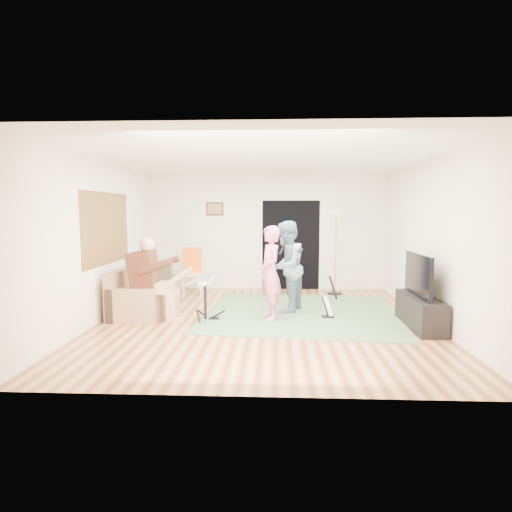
% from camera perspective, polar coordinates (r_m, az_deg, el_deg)
% --- Properties ---
extents(floor, '(6.00, 6.00, 0.00)m').
position_cam_1_polar(floor, '(7.34, 1.07, -8.59)').
color(floor, brown).
rests_on(floor, ground).
extents(walls, '(5.50, 6.00, 2.70)m').
position_cam_1_polar(walls, '(7.12, 1.09, 1.98)').
color(walls, silver).
rests_on(walls, floor).
extents(ceiling, '(6.00, 6.00, 0.00)m').
position_cam_1_polar(ceiling, '(7.15, 1.12, 12.84)').
color(ceiling, white).
rests_on(ceiling, walls).
extents(window_blinds, '(0.00, 2.05, 2.05)m').
position_cam_1_polar(window_blinds, '(7.87, -19.29, 3.49)').
color(window_blinds, brown).
rests_on(window_blinds, walls).
extents(doorway, '(2.10, 0.00, 2.10)m').
position_cam_1_polar(doorway, '(10.13, 4.66, 1.46)').
color(doorway, black).
rests_on(doorway, walls).
extents(picture_frame, '(0.42, 0.03, 0.32)m').
position_cam_1_polar(picture_frame, '(10.19, -5.53, 6.26)').
color(picture_frame, '#3F2314').
rests_on(picture_frame, walls).
extents(area_rug, '(3.70, 3.63, 0.02)m').
position_cam_1_polar(area_rug, '(7.92, 6.07, -7.47)').
color(area_rug, '#4A6B41').
rests_on(area_rug, floor).
extents(sofa, '(0.83, 2.02, 0.82)m').
position_cam_1_polar(sofa, '(8.29, -14.89, -5.16)').
color(sofa, '#9F734F').
rests_on(sofa, floor).
extents(drummer, '(0.92, 0.51, 1.41)m').
position_cam_1_polar(drummer, '(7.51, -13.33, -4.13)').
color(drummer, '#4E2616').
rests_on(drummer, sofa).
extents(drum_kit, '(0.40, 0.71, 0.73)m').
position_cam_1_polar(drum_kit, '(7.36, -6.77, -6.02)').
color(drum_kit, black).
rests_on(drum_kit, floor).
extents(singer, '(0.54, 0.67, 1.60)m').
position_cam_1_polar(singer, '(7.31, 1.89, -2.24)').
color(singer, pink).
rests_on(singer, floor).
extents(microphone, '(0.06, 0.06, 0.24)m').
position_cam_1_polar(microphone, '(7.27, 3.48, 0.84)').
color(microphone, black).
rests_on(microphone, singer).
extents(guitarist, '(0.88, 0.98, 1.67)m').
position_cam_1_polar(guitarist, '(7.82, 4.05, -1.45)').
color(guitarist, slate).
rests_on(guitarist, floor).
extents(guitar_held, '(0.22, 0.61, 0.26)m').
position_cam_1_polar(guitar_held, '(7.79, 5.53, 0.74)').
color(guitar_held, white).
rests_on(guitar_held, guitarist).
extents(guitar_spare, '(0.27, 0.24, 0.74)m').
position_cam_1_polar(guitar_spare, '(7.57, 9.61, -6.56)').
color(guitar_spare, black).
rests_on(guitar_spare, floor).
extents(torchiere_lamp, '(0.33, 0.33, 1.85)m').
position_cam_1_polar(torchiere_lamp, '(9.62, 10.59, 2.44)').
color(torchiere_lamp, black).
rests_on(torchiere_lamp, floor).
extents(dining_chair, '(0.51, 0.53, 1.04)m').
position_cam_1_polar(dining_chair, '(9.52, -8.43, -2.99)').
color(dining_chair, beige).
rests_on(dining_chair, floor).
extents(tv_cabinet, '(0.40, 1.40, 0.50)m').
position_cam_1_polar(tv_cabinet, '(7.36, 21.02, -6.96)').
color(tv_cabinet, black).
rests_on(tv_cabinet, floor).
extents(television, '(0.06, 1.16, 0.66)m').
position_cam_1_polar(television, '(7.23, 20.82, -2.33)').
color(television, black).
rests_on(television, tv_cabinet).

